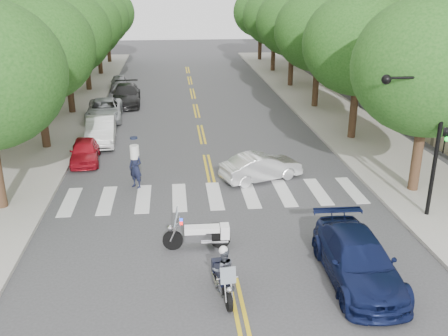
{
  "coord_description": "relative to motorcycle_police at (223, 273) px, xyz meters",
  "views": [
    {
      "loc": [
        -1.67,
        -13.48,
        8.79
      ],
      "look_at": [
        0.41,
        6.47,
        1.3
      ],
      "focal_mm": 40.0,
      "sensor_mm": 36.0,
      "label": 1
    }
  ],
  "objects": [
    {
      "name": "ground",
      "position": [
        0.38,
        0.83,
        -0.74
      ],
      "size": [
        140.0,
        140.0,
        0.0
      ],
      "primitive_type": "plane",
      "color": "#38383A",
      "rests_on": "ground"
    },
    {
      "name": "parked_car_c",
      "position": [
        -5.92,
        20.87,
        -0.04
      ],
      "size": [
        2.59,
        5.13,
        1.39
      ],
      "primitive_type": "imported",
      "rotation": [
        0.0,
        0.0,
        0.06
      ],
      "color": "#A6AAAE",
      "rests_on": "ground"
    },
    {
      "name": "parked_car_b",
      "position": [
        -5.5,
        15.68,
        0.01
      ],
      "size": [
        1.89,
        4.63,
        1.49
      ],
      "primitive_type": "imported",
      "rotation": [
        0.0,
        0.0,
        0.07
      ],
      "color": "white",
      "rests_on": "ground"
    },
    {
      "name": "tree_l_1",
      "position": [
        -8.42,
        14.83,
        4.82
      ],
      "size": [
        6.4,
        6.4,
        8.45
      ],
      "color": "#382316",
      "rests_on": "ground"
    },
    {
      "name": "tree_r_0",
      "position": [
        9.18,
        6.83,
        4.82
      ],
      "size": [
        6.4,
        6.4,
        8.45
      ],
      "color": "#382316",
      "rests_on": "ground"
    },
    {
      "name": "convertible",
      "position": [
        2.74,
        9.02,
        -0.1
      ],
      "size": [
        4.11,
        2.6,
        1.28
      ],
      "primitive_type": "imported",
      "rotation": [
        0.0,
        0.0,
        1.92
      ],
      "color": "silver",
      "rests_on": "ground"
    },
    {
      "name": "officer_standing",
      "position": [
        -3.08,
        8.67,
        0.23
      ],
      "size": [
        0.83,
        0.81,
        1.93
      ],
      "primitive_type": "imported",
      "rotation": [
        0.0,
        0.0,
        -0.71
      ],
      "color": "black",
      "rests_on": "ground"
    },
    {
      "name": "tree_r_4",
      "position": [
        9.18,
        38.83,
        4.82
      ],
      "size": [
        6.4,
        6.4,
        8.45
      ],
      "color": "#382316",
      "rests_on": "ground"
    },
    {
      "name": "sidewalk_right",
      "position": [
        9.88,
        22.83,
        -0.66
      ],
      "size": [
        5.0,
        60.0,
        0.15
      ],
      "primitive_type": "cube",
      "color": "#9E9991",
      "rests_on": "ground"
    },
    {
      "name": "parked_car_e",
      "position": [
        -5.92,
        31.43,
        -0.15
      ],
      "size": [
        1.69,
        3.58,
        1.18
      ],
      "primitive_type": "imported",
      "rotation": [
        0.0,
        0.0,
        0.09
      ],
      "color": "gray",
      "rests_on": "ground"
    },
    {
      "name": "tree_r_1",
      "position": [
        9.18,
        14.83,
        4.82
      ],
      "size": [
        6.4,
        6.4,
        8.45
      ],
      "color": "#382316",
      "rests_on": "ground"
    },
    {
      "name": "motorcycle_police",
      "position": [
        0.0,
        0.0,
        0.0
      ],
      "size": [
        0.74,
        2.04,
        1.65
      ],
      "rotation": [
        0.0,
        0.0,
        3.25
      ],
      "color": "black",
      "rests_on": "ground"
    },
    {
      "name": "tree_l_4",
      "position": [
        -8.42,
        38.83,
        4.82
      ],
      "size": [
        6.4,
        6.4,
        8.45
      ],
      "color": "#382316",
      "rests_on": "ground"
    },
    {
      "name": "tree_l_5",
      "position": [
        -8.42,
        46.83,
        4.82
      ],
      "size": [
        6.4,
        6.4,
        8.45
      ],
      "color": "#382316",
      "rests_on": "ground"
    },
    {
      "name": "tree_r_5",
      "position": [
        9.18,
        46.83,
        4.82
      ],
      "size": [
        6.4,
        6.4,
        8.45
      ],
      "color": "#382316",
      "rests_on": "ground"
    },
    {
      "name": "tree_l_3",
      "position": [
        -8.42,
        30.83,
        4.82
      ],
      "size": [
        6.4,
        6.4,
        8.45
      ],
      "color": "#382316",
      "rests_on": "ground"
    },
    {
      "name": "tree_r_3",
      "position": [
        9.18,
        30.83,
        4.82
      ],
      "size": [
        6.4,
        6.4,
        8.45
      ],
      "color": "#382316",
      "rests_on": "ground"
    },
    {
      "name": "traffic_signal_pole",
      "position": [
        8.1,
        4.32,
        2.98
      ],
      "size": [
        2.82,
        0.42,
        6.0
      ],
      "color": "black",
      "rests_on": "ground"
    },
    {
      "name": "sedan_blue",
      "position": [
        4.24,
        0.33,
        -0.02
      ],
      "size": [
        2.12,
        4.98,
        1.43
      ],
      "primitive_type": "imported",
      "rotation": [
        0.0,
        0.0,
        -0.02
      ],
      "color": "#0E163D",
      "rests_on": "ground"
    },
    {
      "name": "parked_car_d",
      "position": [
        -4.82,
        25.33,
        0.02
      ],
      "size": [
        2.34,
        5.29,
        1.51
      ],
      "primitive_type": "imported",
      "rotation": [
        0.0,
        0.0,
        0.04
      ],
      "color": "black",
      "rests_on": "ground"
    },
    {
      "name": "tree_l_2",
      "position": [
        -8.42,
        22.83,
        4.82
      ],
      "size": [
        6.4,
        6.4,
        8.45
      ],
      "color": "#382316",
      "rests_on": "ground"
    },
    {
      "name": "sidewalk_left",
      "position": [
        -9.12,
        22.83,
        -0.66
      ],
      "size": [
        5.0,
        60.0,
        0.15
      ],
      "primitive_type": "cube",
      "color": "#9E9991",
      "rests_on": "ground"
    },
    {
      "name": "tree_r_2",
      "position": [
        9.18,
        22.83,
        4.82
      ],
      "size": [
        6.4,
        6.4,
        8.45
      ],
      "color": "#382316",
      "rests_on": "ground"
    },
    {
      "name": "motorcycle_parked",
      "position": [
        -0.43,
        2.82,
        -0.2
      ],
      "size": [
        2.37,
        0.52,
        1.53
      ],
      "rotation": [
        0.0,
        0.0,
        1.55
      ],
      "color": "black",
      "rests_on": "ground"
    },
    {
      "name": "parked_car_a",
      "position": [
        -5.92,
        12.39,
        -0.14
      ],
      "size": [
        1.75,
        3.65,
        1.2
      ],
      "primitive_type": "imported",
      "rotation": [
        0.0,
        0.0,
        0.09
      ],
      "color": "#A7111F",
      "rests_on": "ground"
    }
  ]
}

